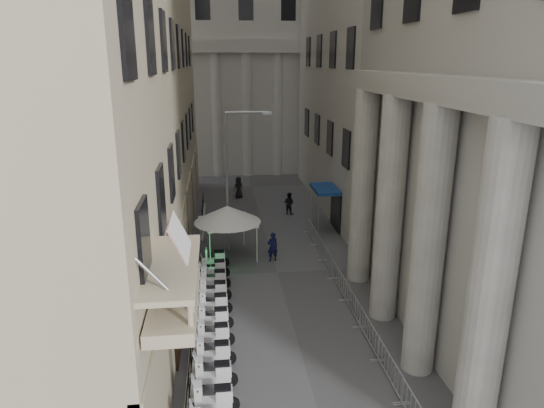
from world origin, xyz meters
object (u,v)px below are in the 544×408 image
(info_kiosk, at_px, (200,258))
(pedestrian_a, at_px, (273,247))
(street_lamp, at_px, (232,170))
(security_tent, at_px, (233,216))
(pedestrian_b, at_px, (289,203))

(info_kiosk, height_order, pedestrian_a, info_kiosk)
(street_lamp, xyz_separation_m, info_kiosk, (-1.96, -3.59, -4.07))
(info_kiosk, bearing_deg, security_tent, 28.18)
(street_lamp, height_order, pedestrian_a, street_lamp)
(info_kiosk, relative_size, pedestrian_b, 1.19)
(street_lamp, height_order, info_kiosk, street_lamp)
(pedestrian_a, relative_size, pedestrian_b, 1.03)
(security_tent, bearing_deg, info_kiosk, -131.18)
(street_lamp, bearing_deg, info_kiosk, -118.40)
(info_kiosk, distance_m, pedestrian_a, 4.39)
(pedestrian_a, bearing_deg, pedestrian_b, -119.20)
(street_lamp, bearing_deg, pedestrian_a, -43.72)
(info_kiosk, bearing_deg, street_lamp, 40.78)
(security_tent, relative_size, pedestrian_a, 2.24)
(street_lamp, height_order, pedestrian_b, street_lamp)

